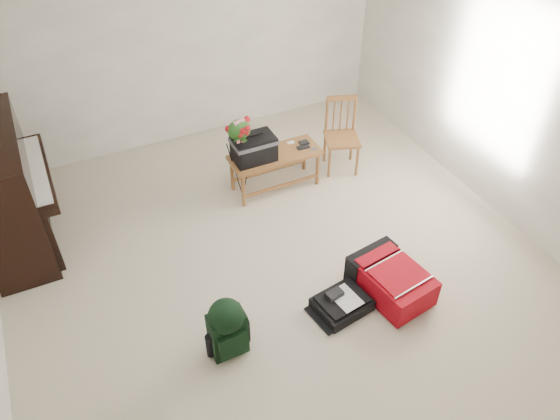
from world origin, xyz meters
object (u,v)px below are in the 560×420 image
red_suitcase (388,276)px  green_backpack (227,326)px  piano (7,193)px  dining_chair (341,136)px  flower_stand (241,160)px  bench (261,150)px  black_duffel (342,303)px

red_suitcase → green_backpack: 1.58m
piano → green_backpack: size_ratio=2.52×
dining_chair → red_suitcase: 1.98m
green_backpack → flower_stand: flower_stand is taller
piano → bench: (2.52, -0.32, -0.05)m
dining_chair → green_backpack: size_ratio=1.47×
red_suitcase → black_duffel: 0.51m
piano → red_suitcase: size_ratio=1.88×
dining_chair → green_backpack: 2.86m
black_duffel → bench: bearing=79.4°
red_suitcase → flower_stand: 1.99m
bench → black_duffel: size_ratio=1.94×
bench → piano: bearing=172.5°
red_suitcase → black_duffel: (-0.50, -0.03, -0.09)m
bench → green_backpack: (-1.12, -1.86, -0.22)m
red_suitcase → dining_chair: bearing=64.2°
flower_stand → black_duffel: bearing=-96.6°
piano → green_backpack: bearing=-57.3°
piano → black_duffel: bearing=-41.6°
green_backpack → flower_stand: size_ratio=0.58×
dining_chair → flower_stand: bearing=-158.7°
piano → flower_stand: bearing=-8.3°
dining_chair → black_duffel: size_ratio=1.68×
red_suitcase → black_duffel: bearing=174.1°
red_suitcase → bench: bearing=94.9°
red_suitcase → flower_stand: (-0.69, 1.84, 0.33)m
bench → green_backpack: bench is taller
green_backpack → dining_chair: bearing=40.1°
bench → dining_chair: dining_chair is taller
piano → flower_stand: 2.31m
flower_stand → green_backpack: bearing=-128.0°
piano → dining_chair: bearing=-4.8°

